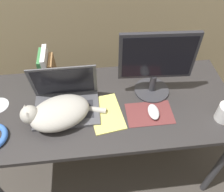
# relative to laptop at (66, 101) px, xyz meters

# --- Properties ---
(desk) EXTENTS (1.49, 0.64, 0.76)m
(desk) POSITION_rel_laptop_xyz_m (0.22, -0.00, -0.13)
(desk) COLOR #2D2B2B
(desk) RESTS_ON ground_plane
(laptop) EXTENTS (0.36, 0.25, 0.26)m
(laptop) POSITION_rel_laptop_xyz_m (0.00, 0.00, 0.00)
(laptop) COLOR #4C4C51
(laptop) RESTS_ON desk
(cat) EXTENTS (0.44, 0.31, 0.14)m
(cat) POSITION_rel_laptop_xyz_m (-0.04, -0.09, 0.02)
(cat) COLOR #B2ADA3
(cat) RESTS_ON desk
(external_monitor) EXTENTS (0.41, 0.21, 0.40)m
(external_monitor) POSITION_rel_laptop_xyz_m (0.50, 0.07, 0.17)
(external_monitor) COLOR #333338
(external_monitor) RESTS_ON desk
(mousepad) EXTENTS (0.26, 0.17, 0.00)m
(mousepad) POSITION_rel_laptop_xyz_m (0.45, -0.10, -0.05)
(mousepad) COLOR brown
(mousepad) RESTS_ON desk
(computer_mouse) EXTENTS (0.06, 0.11, 0.04)m
(computer_mouse) POSITION_rel_laptop_xyz_m (0.47, -0.10, -0.03)
(computer_mouse) COLOR silver
(computer_mouse) RESTS_ON mousepad
(book_row) EXTENTS (0.09, 0.16, 0.24)m
(book_row) POSITION_rel_laptop_xyz_m (-0.10, 0.20, 0.06)
(book_row) COLOR #387A42
(book_row) RESTS_ON desk
(notepad) EXTENTS (0.21, 0.28, 0.01)m
(notepad) POSITION_rel_laptop_xyz_m (0.21, -0.07, -0.05)
(notepad) COLOR #E5DB6B
(notepad) RESTS_ON desk
(webcam) EXTENTS (0.06, 0.06, 0.08)m
(webcam) POSITION_rel_laptop_xyz_m (0.11, 0.24, 0.00)
(webcam) COLOR #232328
(webcam) RESTS_ON desk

